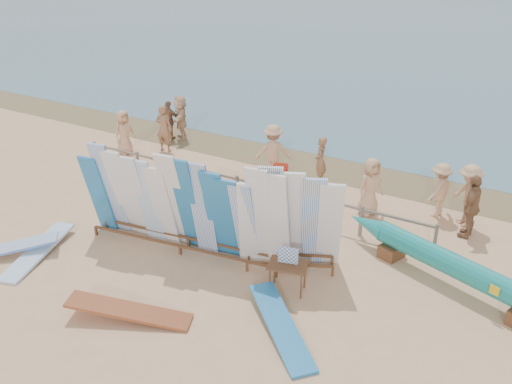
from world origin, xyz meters
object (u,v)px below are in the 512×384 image
Objects in this scene: beach_chair_right at (311,204)px; stroller at (279,185)px; beach_chair_left at (273,187)px; outrigger_canoe at (453,267)px; beachgoer_1 at (164,128)px; beachgoer_extra_1 at (169,120)px; beachgoer_6 at (370,186)px; flat_board_d at (281,332)px; beachgoer_3 at (273,152)px; flat_board_a at (39,255)px; beachgoer_7 at (320,161)px; beachgoer_extra_0 at (468,196)px; flat_board_e at (5,256)px; beachgoer_0 at (124,132)px; side_surfboard_rack at (291,223)px; beachgoer_9 at (439,190)px; flat_board_c at (130,319)px; beachgoer_10 at (472,206)px; main_surfboard_rack at (182,207)px; beachgoer_11 at (181,117)px; vendor_table at (287,277)px.

beach_chair_right is 1.41m from stroller.
outrigger_canoe is at bearing -0.56° from beach_chair_left.
outrigger_canoe is 12.06m from beachgoer_1.
beachgoer_6 is at bearing 156.42° from beachgoer_extra_1.
flat_board_d is 1.44× the size of beachgoer_3.
flat_board_d reaches higher than flat_board_a.
beachgoer_3 reaches higher than beachgoer_7.
beachgoer_6 is at bearing -115.60° from beachgoer_extra_0.
flat_board_e is 7.54m from beachgoer_0.
side_surfboard_rack is 2.77× the size of stroller.
beachgoer_9 is at bearing -1.17° from stroller.
beachgoer_9 is (4.48, 8.23, 0.83)m from flat_board_c.
beachgoer_6 is at bearing 55.66° from side_surfboard_rack.
side_surfboard_rack is 1.80× the size of beachgoer_extra_1.
side_surfboard_rack reaches higher than flat_board_c.
flat_board_a is at bearing -50.44° from beachgoer_10.
beachgoer_10 reaches higher than flat_board_e.
side_surfboard_rack is at bearing -37.35° from beachgoer_10.
beachgoer_3 is at bearing 52.18° from flat_board_a.
flat_board_e is (-3.83, -2.58, -1.27)m from main_surfboard_rack.
side_surfboard_rack is 9.80m from beachgoer_0.
beachgoer_6 is at bearing 38.47° from beachgoer_11.
flat_board_a is at bearing -137.14° from stroller.
side_surfboard_rack is 4.27m from flat_board_c.
beachgoer_extra_0 reaches higher than beachgoer_1.
beachgoer_1 reaches higher than beachgoer_6.
stroller is at bearing 155.80° from beachgoer_1.
beach_chair_right is (1.21, 6.54, 0.28)m from flat_board_c.
beachgoer_10 is at bearing 164.66° from beachgoer_1.
flat_board_c is at bearing -147.91° from vendor_table.
side_surfboard_rack reaches higher than beachgoer_extra_1.
stroller is 1.65m from beachgoer_3.
main_surfboard_rack is 3.61× the size of beachgoer_extra_1.
side_surfboard_rack reaches higher than flat_board_a.
vendor_table is 0.65× the size of beachgoer_11.
beachgoer_1 is (-7.87, 4.84, -0.38)m from side_surfboard_rack.
beachgoer_extra_0 is at bearing 32.96° from main_surfboard_rack.
vendor_table is at bearing -1.55° from beachgoer_7.
beachgoer_7 is at bearing 81.83° from side_surfboard_rack.
beach_chair_right reaches higher than beach_chair_left.
beach_chair_left is at bearing 103.21° from flat_board_e.
beachgoer_extra_0 is 11.58m from beachgoer_11.
flat_board_e is at bearing 163.87° from beachgoer_6.
flat_board_c is 8.67m from beachgoer_7.
beachgoer_9 is (4.60, 1.25, 0.41)m from stroller.
beachgoer_0 is 0.93× the size of beachgoer_1.
beachgoer_6 is (-1.78, -0.89, 0.05)m from beachgoer_9.
beachgoer_extra_1 is (-5.79, 6.64, -0.48)m from main_surfboard_rack.
beachgoer_0 is 2.55m from beachgoer_11.
beach_chair_left is 0.98× the size of beach_chair_right.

